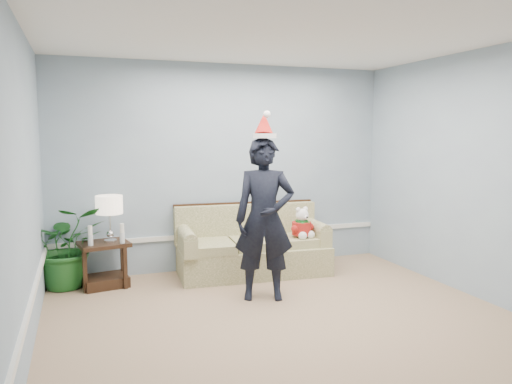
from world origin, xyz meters
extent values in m
cube|color=tan|center=(0.00, 0.00, -0.01)|extent=(4.50, 5.00, 0.02)
cube|color=white|center=(0.00, 0.00, 2.71)|extent=(4.50, 5.00, 0.02)
cube|color=#91ABB9|center=(0.00, 2.51, 1.35)|extent=(4.50, 0.02, 2.70)
cube|color=#91ABB9|center=(-2.26, 0.00, 1.35)|extent=(0.02, 5.00, 2.70)
cube|color=#91ABB9|center=(2.26, 0.00, 1.35)|extent=(0.02, 5.00, 2.70)
cube|color=white|center=(0.00, 2.48, 0.45)|extent=(4.48, 0.03, 0.06)
cube|color=white|center=(-2.23, 0.00, 0.45)|extent=(0.03, 4.98, 0.06)
cube|color=#5F6831|center=(0.24, 2.04, 0.18)|extent=(1.94, 0.94, 0.36)
cube|color=#5F6831|center=(-0.35, 2.00, 0.41)|extent=(0.60, 0.69, 0.11)
cube|color=#5F6831|center=(0.24, 2.00, 0.41)|extent=(0.60, 0.69, 0.11)
cube|color=#5F6831|center=(0.82, 2.00, 0.41)|extent=(0.60, 0.69, 0.11)
cube|color=#5F6831|center=(0.24, 2.35, 0.61)|extent=(1.90, 0.31, 0.50)
cube|color=black|center=(0.24, 2.41, 0.86)|extent=(1.89, 0.18, 0.05)
cube|color=#5F6831|center=(-0.63, 2.04, 0.47)|extent=(0.22, 0.82, 0.22)
cube|color=#5F6831|center=(1.10, 2.04, 0.47)|extent=(0.22, 0.82, 0.22)
cube|color=#321F12|center=(-1.59, 2.13, 0.51)|extent=(0.62, 0.55, 0.04)
cube|color=#321F12|center=(-1.59, 2.13, 0.06)|extent=(0.56, 0.49, 0.12)
cube|color=#321F12|center=(-1.81, 1.96, 0.27)|extent=(0.05, 0.05, 0.53)
cube|color=#321F12|center=(-1.37, 1.96, 0.27)|extent=(0.05, 0.05, 0.53)
cube|color=#321F12|center=(-1.81, 2.31, 0.27)|extent=(0.05, 0.05, 0.53)
cube|color=#321F12|center=(-1.37, 2.31, 0.27)|extent=(0.05, 0.05, 0.53)
cylinder|color=silver|center=(-1.52, 2.12, 0.55)|extent=(0.14, 0.14, 0.03)
sphere|color=silver|center=(-1.52, 2.12, 0.63)|extent=(0.09, 0.09, 0.09)
cylinder|color=silver|center=(-1.52, 2.12, 0.76)|extent=(0.02, 0.02, 0.31)
cylinder|color=#FFE8CB|center=(-1.52, 2.12, 0.97)|extent=(0.31, 0.31, 0.21)
cylinder|color=silver|center=(-1.74, 2.01, 0.59)|extent=(0.06, 0.06, 0.13)
cylinder|color=white|center=(-1.74, 2.01, 0.71)|extent=(0.05, 0.05, 0.10)
cylinder|color=silver|center=(-1.39, 2.01, 0.59)|extent=(0.06, 0.06, 0.13)
cylinder|color=white|center=(-1.39, 2.01, 0.71)|extent=(0.05, 0.05, 0.10)
imported|color=#1C591F|center=(-2.00, 2.26, 0.49)|extent=(0.92, 0.81, 0.97)
imported|color=black|center=(0.04, 1.11, 0.88)|extent=(0.74, 0.60, 1.76)
cylinder|color=white|center=(0.04, 1.11, 1.77)|extent=(0.33, 0.33, 0.05)
cone|color=red|center=(0.04, 1.13, 1.90)|extent=(0.30, 0.33, 0.29)
sphere|color=white|center=(0.04, 1.04, 2.00)|extent=(0.08, 0.08, 0.08)
sphere|color=white|center=(0.84, 1.88, 0.58)|extent=(0.23, 0.23, 0.23)
cylinder|color=red|center=(0.84, 1.88, 0.58)|extent=(0.30, 0.30, 0.16)
cylinder|color=#196725|center=(0.84, 1.88, 0.68)|extent=(0.20, 0.20, 0.03)
sphere|color=white|center=(0.78, 1.78, 0.51)|extent=(0.11, 0.11, 0.11)
sphere|color=white|center=(0.90, 1.78, 0.51)|extent=(0.11, 0.11, 0.11)
sphere|color=white|center=(0.84, 1.87, 0.76)|extent=(0.16, 0.16, 0.16)
sphere|color=black|center=(0.84, 1.77, 0.74)|extent=(0.02, 0.02, 0.02)
sphere|color=white|center=(0.78, 1.88, 0.83)|extent=(0.06, 0.06, 0.06)
sphere|color=white|center=(0.90, 1.88, 0.83)|extent=(0.06, 0.06, 0.06)
camera|label=1|loc=(-1.83, -3.86, 1.81)|focal=35.00mm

